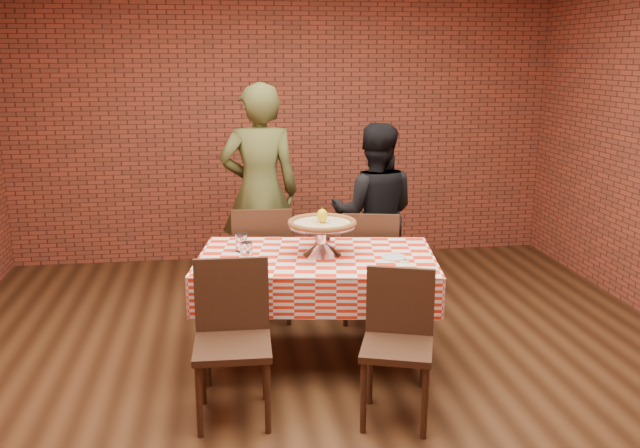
# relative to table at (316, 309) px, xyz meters

# --- Properties ---
(ground) EXTENTS (6.00, 6.00, 0.00)m
(ground) POSITION_rel_table_xyz_m (0.03, -0.42, -0.38)
(ground) COLOR black
(ground) RESTS_ON ground
(back_wall) EXTENTS (5.50, 0.00, 5.50)m
(back_wall) POSITION_rel_table_xyz_m (0.03, 2.58, 1.08)
(back_wall) COLOR brown
(back_wall) RESTS_ON ground
(table) EXTENTS (1.69, 1.17, 0.75)m
(table) POSITION_rel_table_xyz_m (0.00, 0.00, 0.00)
(table) COLOR #3D2317
(table) RESTS_ON ground
(tablecloth) EXTENTS (1.73, 1.21, 0.27)m
(tablecloth) POSITION_rel_table_xyz_m (0.00, 0.00, 0.25)
(tablecloth) COLOR red
(tablecloth) RESTS_ON table
(pizza_stand) EXTENTS (0.59, 0.59, 0.21)m
(pizza_stand) POSITION_rel_table_xyz_m (0.04, 0.03, 0.49)
(pizza_stand) COLOR silver
(pizza_stand) RESTS_ON tablecloth
(pizza) EXTENTS (0.59, 0.59, 0.03)m
(pizza) POSITION_rel_table_xyz_m (0.04, 0.03, 0.60)
(pizza) COLOR beige
(pizza) RESTS_ON pizza_stand
(lemon) EXTENTS (0.09, 0.09, 0.10)m
(lemon) POSITION_rel_table_xyz_m (0.04, 0.03, 0.65)
(lemon) COLOR #FEEE12
(lemon) RESTS_ON pizza
(water_glass_left) EXTENTS (0.09, 0.09, 0.13)m
(water_glass_left) POSITION_rel_table_xyz_m (-0.47, -0.05, 0.45)
(water_glass_left) COLOR white
(water_glass_left) RESTS_ON tablecloth
(water_glass_right) EXTENTS (0.09, 0.09, 0.13)m
(water_glass_right) POSITION_rel_table_xyz_m (-0.50, 0.17, 0.45)
(water_glass_right) COLOR white
(water_glass_right) RESTS_ON tablecloth
(side_plate) EXTENTS (0.19, 0.19, 0.01)m
(side_plate) POSITION_rel_table_xyz_m (0.50, -0.14, 0.39)
(side_plate) COLOR white
(side_plate) RESTS_ON tablecloth
(sweetener_packet_a) EXTENTS (0.05, 0.04, 0.00)m
(sweetener_packet_a) POSITION_rel_table_xyz_m (0.55, -0.23, 0.39)
(sweetener_packet_a) COLOR white
(sweetener_packet_a) RESTS_ON tablecloth
(sweetener_packet_b) EXTENTS (0.05, 0.04, 0.00)m
(sweetener_packet_b) POSITION_rel_table_xyz_m (0.55, -0.26, 0.39)
(sweetener_packet_b) COLOR white
(sweetener_packet_b) RESTS_ON tablecloth
(condiment_caddy) EXTENTS (0.13, 0.11, 0.15)m
(condiment_caddy) POSITION_rel_table_xyz_m (0.09, 0.32, 0.46)
(condiment_caddy) COLOR silver
(condiment_caddy) RESTS_ON tablecloth
(chair_near_left) EXTENTS (0.45, 0.45, 0.92)m
(chair_near_left) POSITION_rel_table_xyz_m (-0.59, -0.71, 0.08)
(chair_near_left) COLOR #3D2317
(chair_near_left) RESTS_ON ground
(chair_near_right) EXTENTS (0.50, 0.50, 0.88)m
(chair_near_right) POSITION_rel_table_xyz_m (0.34, -0.87, 0.06)
(chair_near_right) COLOR #3D2317
(chair_near_right) RESTS_ON ground
(chair_far_left) EXTENTS (0.48, 0.48, 0.94)m
(chair_far_left) POSITION_rel_table_xyz_m (-0.31, 0.87, 0.09)
(chair_far_left) COLOR #3D2317
(chair_far_left) RESTS_ON ground
(chair_far_right) EXTENTS (0.51, 0.51, 0.91)m
(chair_far_right) POSITION_rel_table_xyz_m (0.53, 0.71, 0.08)
(chair_far_right) COLOR #3D2317
(chair_far_right) RESTS_ON ground
(diner_olive) EXTENTS (0.68, 0.45, 1.86)m
(diner_olive) POSITION_rel_table_xyz_m (-0.30, 1.38, 0.55)
(diner_olive) COLOR #4B4F27
(diner_olive) RESTS_ON ground
(diner_black) EXTENTS (0.86, 0.73, 1.53)m
(diner_black) POSITION_rel_table_xyz_m (0.65, 1.12, 0.39)
(diner_black) COLOR black
(diner_black) RESTS_ON ground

